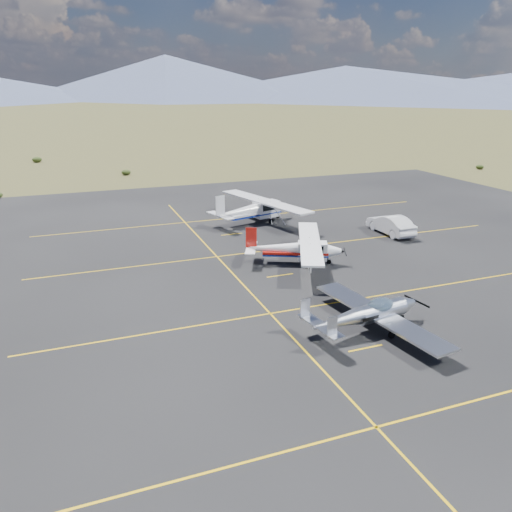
{
  "coord_description": "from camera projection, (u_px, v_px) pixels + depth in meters",
  "views": [
    {
      "loc": [
        -16.18,
        -22.58,
        12.69
      ],
      "look_at": [
        -4.73,
        7.72,
        1.6
      ],
      "focal_mm": 35.0,
      "sensor_mm": 36.0,
      "label": 1
    }
  ],
  "objects": [
    {
      "name": "aircraft_low_wing",
      "position": [
        369.0,
        314.0,
        26.94
      ],
      "size": [
        7.04,
        9.74,
        2.11
      ],
      "rotation": [
        0.0,
        0.0,
        0.14
      ],
      "color": "silver",
      "rests_on": "apron"
    },
    {
      "name": "ground",
      "position": [
        377.0,
        312.0,
        29.5
      ],
      "size": [
        1600.0,
        1600.0,
        0.0
      ],
      "primitive_type": "plane",
      "color": "#383D1C",
      "rests_on": "ground"
    },
    {
      "name": "aircraft_cessna",
      "position": [
        295.0,
        248.0,
        37.14
      ],
      "size": [
        7.84,
        10.35,
        2.72
      ],
      "rotation": [
        0.0,
        0.0,
        -0.43
      ],
      "color": "white",
      "rests_on": "apron"
    },
    {
      "name": "apron",
      "position": [
        321.0,
        273.0,
        35.7
      ],
      "size": [
        72.0,
        72.0,
        0.02
      ],
      "primitive_type": "cube",
      "color": "black",
      "rests_on": "ground"
    },
    {
      "name": "aircraft_plain",
      "position": [
        254.0,
        209.0,
        48.06
      ],
      "size": [
        8.38,
        12.51,
        3.18
      ],
      "rotation": [
        0.0,
        0.0,
        0.28
      ],
      "color": "silver",
      "rests_on": "apron"
    },
    {
      "name": "sedan",
      "position": [
        391.0,
        224.0,
        44.76
      ],
      "size": [
        1.86,
        5.24,
        1.72
      ],
      "primitive_type": "imported",
      "rotation": [
        0.0,
        0.0,
        3.15
      ],
      "color": "silver",
      "rests_on": "apron"
    }
  ]
}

